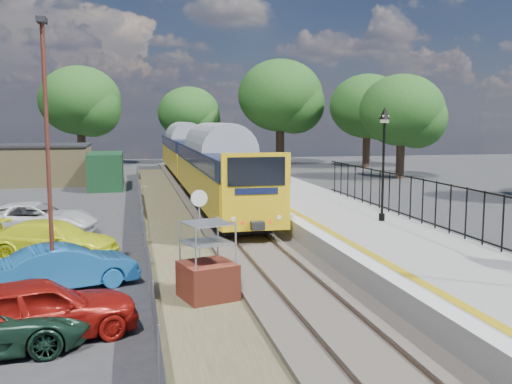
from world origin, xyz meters
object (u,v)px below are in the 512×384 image
object	(u,v)px
victorian_lamp_north	(384,137)
car_white	(36,219)
carpark_lamp	(47,143)
train	(197,157)
car_red	(37,310)
car_blue	(67,267)
car_yellow	(54,240)
brick_plinth	(207,262)
speed_sign	(199,216)

from	to	relation	value
victorian_lamp_north	car_white	xyz separation A→B (m)	(-14.05, 4.43, -3.57)
victorian_lamp_north	carpark_lamp	xyz separation A→B (m)	(-12.16, -4.79, 0.05)
train	carpark_lamp	world-z (taller)	carpark_lamp
car_red	car_blue	world-z (taller)	car_red
car_yellow	car_white	bearing A→B (deg)	35.13
carpark_lamp	brick_plinth	bearing A→B (deg)	-16.41
car_blue	car_white	xyz separation A→B (m)	(-2.20, 8.54, 0.06)
train	car_red	bearing A→B (deg)	-103.32
car_red	car_yellow	size ratio (longest dim) A/B	0.93
speed_sign	victorian_lamp_north	bearing A→B (deg)	19.05
brick_plinth	car_blue	bearing A→B (deg)	153.79
brick_plinth	speed_sign	world-z (taller)	speed_sign
car_red	car_white	distance (m)	12.88
car_yellow	car_white	world-z (taller)	car_white
train	car_white	world-z (taller)	train
carpark_lamp	car_white	distance (m)	10.08
victorian_lamp_north	car_blue	size ratio (longest dim) A/B	1.14
victorian_lamp_north	speed_sign	distance (m)	8.69
carpark_lamp	car_red	xyz separation A→B (m)	(0.11, -3.51, -3.59)
car_yellow	train	bearing A→B (deg)	-1.14
car_red	car_white	bearing A→B (deg)	-11.00
carpark_lamp	car_white	bearing A→B (deg)	101.58
car_blue	car_white	world-z (taller)	car_white
car_red	speed_sign	bearing A→B (deg)	-58.47
brick_plinth	carpark_lamp	distance (m)	5.49
victorian_lamp_north	car_blue	xyz separation A→B (m)	(-11.85, -4.10, -3.63)
brick_plinth	speed_sign	size ratio (longest dim) A/B	0.82
car_blue	car_white	bearing A→B (deg)	-3.98
brick_plinth	car_red	world-z (taller)	brick_plinth
speed_sign	car_yellow	bearing A→B (deg)	148.34
car_red	car_white	xyz separation A→B (m)	(-2.00, 12.73, -0.03)
speed_sign	car_red	world-z (taller)	speed_sign
brick_plinth	car_yellow	world-z (taller)	brick_plinth
car_yellow	car_white	size ratio (longest dim) A/B	0.91
car_blue	car_white	distance (m)	8.82
victorian_lamp_north	car_white	world-z (taller)	victorian_lamp_north
speed_sign	carpark_lamp	xyz separation A→B (m)	(-4.36, -1.83, 2.51)
speed_sign	car_white	world-z (taller)	speed_sign
car_white	car_red	bearing A→B (deg)	-162.19
carpark_lamp	car_white	xyz separation A→B (m)	(-1.89, 9.22, -3.62)
car_yellow	brick_plinth	bearing A→B (deg)	-122.06
car_white	brick_plinth	bearing A→B (deg)	-140.82
car_blue	car_yellow	bearing A→B (deg)	-5.99
train	car_blue	distance (m)	25.25
speed_sign	car_white	xyz separation A→B (m)	(-6.25, 7.39, -1.12)
car_red	car_blue	distance (m)	4.20
car_blue	carpark_lamp	bearing A→B (deg)	137.09
car_red	car_white	size ratio (longest dim) A/B	0.85
brick_plinth	train	bearing A→B (deg)	84.26
speed_sign	car_blue	distance (m)	4.37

